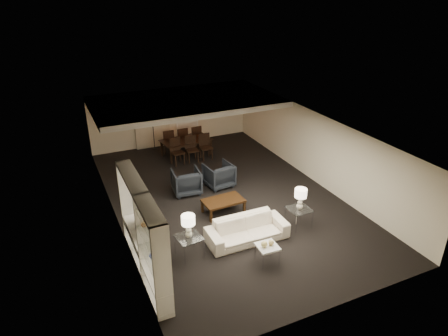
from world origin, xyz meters
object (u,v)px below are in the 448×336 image
at_px(vase_amber, 145,223).
at_px(floor_speaker, 140,235).
at_px(television, 137,221).
at_px(floor_lamp, 153,131).
at_px(armchair_right, 219,175).
at_px(pendant_light, 194,113).
at_px(sofa, 247,230).
at_px(chair_nm, 192,150).
at_px(chair_fl, 168,141).
at_px(armchair_left, 186,181).
at_px(side_table_left, 189,246).
at_px(coffee_table, 223,206).
at_px(table_lamp_left, 188,226).
at_px(table_lamp_right, 300,199).
at_px(chair_nl, 178,152).
at_px(chair_nr, 206,147).
at_px(side_table_right, 299,217).
at_px(marble_table, 267,254).
at_px(dining_table, 187,148).
at_px(chair_fr, 195,137).
at_px(vase_blue, 153,255).
at_px(chair_fm, 181,139).

height_order(vase_amber, floor_speaker, vase_amber).
distance_m(television, floor_lamp, 7.46).
bearing_deg(armchair_right, pendant_light, -98.36).
bearing_deg(armchair_right, sofa, 73.67).
height_order(chair_nm, chair_fl, same).
bearing_deg(sofa, pendant_light, 83.86).
height_order(armchair_left, side_table_left, armchair_left).
bearing_deg(coffee_table, pendant_light, 80.73).
height_order(table_lamp_left, table_lamp_right, same).
bearing_deg(armchair_left, side_table_left, 77.25).
xyz_separation_m(floor_speaker, chair_nl, (2.68, 4.93, 0.02)).
bearing_deg(chair_nr, television, -126.61).
relative_size(side_table_right, television, 0.61).
bearing_deg(floor_speaker, marble_table, -15.19).
bearing_deg(pendant_light, table_lamp_right, -80.50).
xyz_separation_m(marble_table, floor_lamp, (-0.52, 8.73, 0.52)).
bearing_deg(dining_table, table_lamp_right, -86.55).
distance_m(chair_nm, chair_fr, 1.43).
bearing_deg(sofa, armchair_left, 100.97).
xyz_separation_m(table_lamp_right, vase_blue, (-4.60, -1.07, 0.24)).
xyz_separation_m(table_lamp_left, vase_blue, (-1.20, -1.07, 0.24)).
bearing_deg(vase_amber, table_lamp_left, 24.65).
xyz_separation_m(table_lamp_left, floor_lamp, (1.18, 7.63, -0.12)).
height_order(vase_amber, chair_nl, vase_amber).
height_order(vase_amber, chair_nr, vase_amber).
distance_m(armchair_right, side_table_right, 3.48).
relative_size(table_lamp_left, television, 0.63).
bearing_deg(chair_fm, chair_nm, 87.72).
bearing_deg(floor_speaker, table_lamp_right, 8.81).
height_order(side_table_left, chair_nl, chair_nl).
distance_m(sofa, table_lamp_right, 1.79).
distance_m(armchair_left, table_lamp_left, 3.51).
xyz_separation_m(sofa, floor_speaker, (-2.79, 0.73, 0.17)).
bearing_deg(television, vase_blue, 178.95).
xyz_separation_m(marble_table, chair_nl, (-0.11, 6.76, 0.26)).
relative_size(armchair_right, floor_lamp, 0.59).
relative_size(coffee_table, armchair_left, 1.34).
bearing_deg(armchair_left, chair_fl, -91.92).
distance_m(armchair_left, side_table_left, 3.48).
relative_size(coffee_table, armchair_right, 1.34).
xyz_separation_m(table_lamp_right, dining_table, (-1.21, 6.31, -0.56)).
bearing_deg(table_lamp_left, chair_nm, 68.86).
bearing_deg(floor_speaker, chair_nr, 69.83).
distance_m(pendant_light, marble_table, 7.26).
bearing_deg(chair_nr, floor_lamp, 130.37).
xyz_separation_m(pendant_light, table_lamp_right, (0.99, -5.93, -1.02)).
relative_size(side_table_right, chair_fm, 0.60).
xyz_separation_m(table_lamp_right, chair_fl, (-1.81, 6.96, -0.39)).
xyz_separation_m(vase_amber, chair_nl, (2.79, 6.21, -1.14)).
distance_m(pendant_light, sofa, 6.18).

